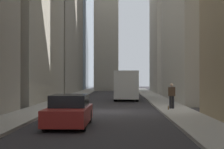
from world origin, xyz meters
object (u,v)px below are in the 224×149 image
Objects in this scene: delivery_truck at (126,85)px; discarded_bottle at (168,108)px; pedestrian at (172,95)px; sedan_red at (69,112)px.

discarded_bottle is (-12.27, -2.57, -1.21)m from delivery_truck.
delivery_truck reaches higher than pedestrian.
delivery_truck reaches higher than sedan_red.
pedestrian reaches higher than discarded_bottle.
pedestrian is (-11.40, -2.90, -0.41)m from delivery_truck.
delivery_truck is 11.77m from pedestrian.
sedan_red is 9.74m from pedestrian.
delivery_truck is at bearing -8.26° from sedan_red.
pedestrian is (7.89, -5.70, 0.39)m from sedan_red.
delivery_truck is 23.93× the size of discarded_bottle.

